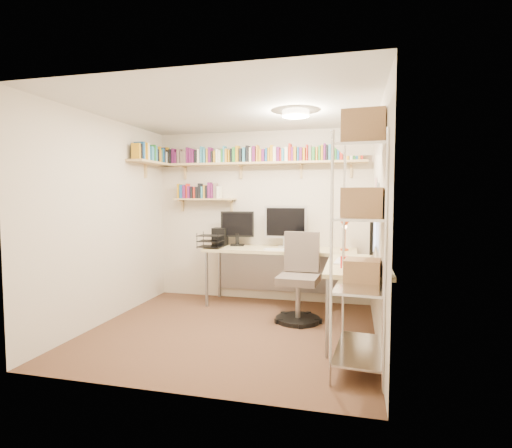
# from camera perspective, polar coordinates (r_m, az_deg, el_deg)

# --- Properties ---
(ground) EXTENTS (3.20, 3.20, 0.00)m
(ground) POSITION_cam_1_polar(r_m,az_deg,el_deg) (4.75, -3.55, -14.99)
(ground) COLOR #4C3220
(ground) RESTS_ON ground
(room_shell) EXTENTS (3.24, 3.04, 2.52)m
(room_shell) POSITION_cam_1_polar(r_m,az_deg,el_deg) (4.49, -3.58, 4.03)
(room_shell) COLOR beige
(room_shell) RESTS_ON ground
(wall_shelves) EXTENTS (3.12, 1.09, 0.80)m
(wall_shelves) POSITION_cam_1_polar(r_m,az_deg,el_deg) (5.88, -3.98, 8.73)
(wall_shelves) COLOR tan
(wall_shelves) RESTS_ON ground
(corner_desk) EXTENTS (2.50, 2.07, 1.41)m
(corner_desk) POSITION_cam_1_polar(r_m,az_deg,el_deg) (5.32, 4.55, -4.01)
(corner_desk) COLOR beige
(corner_desk) RESTS_ON ground
(office_chair) EXTENTS (0.57, 0.59, 1.09)m
(office_chair) POSITION_cam_1_polar(r_m,az_deg,el_deg) (5.03, 6.18, -8.48)
(office_chair) COLOR black
(office_chair) RESTS_ON ground
(wire_rack) EXTENTS (0.51, 0.93, 2.28)m
(wire_rack) POSITION_cam_1_polar(r_m,az_deg,el_deg) (3.66, 15.01, 2.80)
(wire_rack) COLOR silver
(wire_rack) RESTS_ON ground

